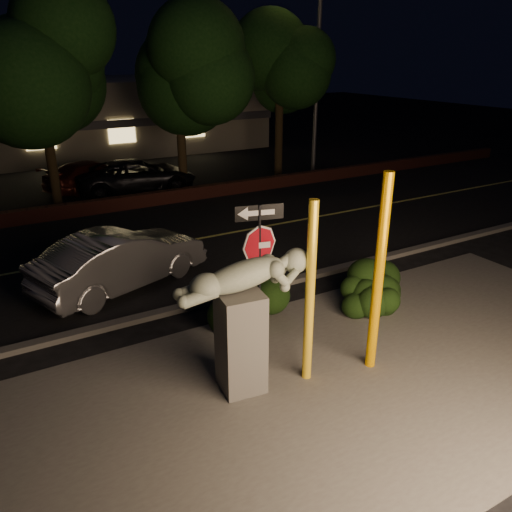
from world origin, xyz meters
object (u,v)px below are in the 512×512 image
Objects in this scene: yellow_pole_left at (310,295)px; yellow_pole_right at (379,276)px; signpost at (259,245)px; parked_car_darkred at (92,175)px; sculpture at (243,310)px; streetlight at (314,49)px; parked_car_dark at (137,176)px; silver_sedan at (121,259)px.

yellow_pole_right is (1.23, -0.28, 0.18)m from yellow_pole_left.
signpost is 13.88m from parked_car_darkred.
yellow_pole_left is 1.35× the size of sculpture.
streetlight is (8.38, 13.81, 3.73)m from yellow_pole_right.
parked_car_darkred is (-0.22, 13.81, -1.37)m from signpost.
parked_car_dark is (1.33, 12.46, -1.30)m from signpost.
sculpture is at bearing -114.83° from signpost.
streetlight reaches higher than yellow_pole_left.
yellow_pole_left is 15.52m from parked_car_darkred.
yellow_pole_right reaches higher than parked_car_dark.
sculpture is (-1.09, -1.35, -0.47)m from signpost.
parked_car_darkred is (-0.22, 15.49, -1.04)m from yellow_pole_left.
yellow_pole_left is 0.35× the size of streetlight.
signpost is 0.67× the size of parked_car_darkred.
silver_sedan is at bearing 146.19° from parked_car_darkred.
signpost is 0.58× the size of parked_car_dark.
yellow_pole_left is 0.76× the size of silver_sedan.
yellow_pole_left is at bearing -9.55° from sculpture.
streetlight reaches higher than signpost.
yellow_pole_right is 1.31× the size of signpost.
signpost is 4.28m from silver_sedan.
parked_car_darkred is at bearing -28.78° from silver_sedan.
streetlight is 1.94× the size of parked_car_dark.
sculpture is 0.26× the size of streetlight.
yellow_pole_left is 5.73m from silver_sedan.
yellow_pole_left is 0.79× the size of parked_car_darkred.
parked_car_dark is (-8.28, 0.61, -4.88)m from streetlight.
yellow_pole_left reaches higher than parked_car_darkred.
signpost is at bearing 90.20° from yellow_pole_left.
parked_car_darkred is (-1.46, 15.77, -1.22)m from yellow_pole_right.
sculpture is at bearing 167.47° from silver_sedan.
yellow_pole_left is 14.23m from parked_car_dark.
yellow_pole_right is at bearing -176.71° from parked_car_dark.
streetlight reaches higher than sculpture.
signpost is 12.60m from parked_car_dark.
parked_car_darkred is 2.05m from parked_car_dark.
yellow_pole_right is 2.32m from signpost.
sculpture is at bearing 151.57° from parked_car_darkred.
streetlight reaches higher than parked_car_dark.
yellow_pole_right reaches higher than silver_sedan.
parked_car_darkred is at bearing 90.82° from yellow_pole_left.
parked_car_dark is at bearing 98.00° from signpost.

